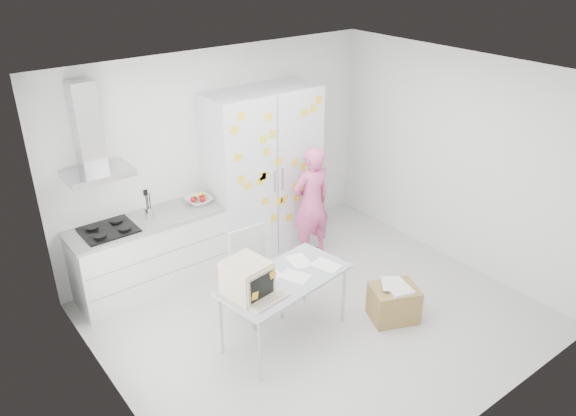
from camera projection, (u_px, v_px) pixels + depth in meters
floor at (317, 317)px, 6.37m from camera, size 4.50×4.00×0.02m
walls at (279, 187)px, 6.28m from camera, size 4.52×4.01×2.70m
ceiling at (324, 79)px, 5.17m from camera, size 4.50×4.00×0.02m
counter_run at (150, 253)px, 6.71m from camera, size 1.84×0.63×1.28m
range_hood at (90, 139)px, 5.91m from camera, size 0.70×0.48×1.01m
tall_cabinet at (263, 172)px, 7.32m from camera, size 1.50×0.68×2.20m
person at (311, 203)px, 7.24m from camera, size 0.58×0.40×1.54m
desk at (262, 281)px, 5.53m from camera, size 1.47×0.89×1.10m
chair at (254, 268)px, 6.19m from camera, size 0.49×0.49×1.04m
cardboard_box at (394, 302)px, 6.26m from camera, size 0.62×0.57×0.44m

